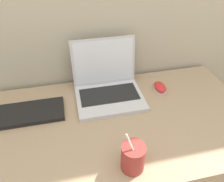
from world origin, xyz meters
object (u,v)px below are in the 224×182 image
laptop (108,85)px  external_keyboard (12,115)px  computer_mouse (160,87)px  drink_cup (133,157)px

laptop → external_keyboard: size_ratio=0.70×
laptop → external_keyboard: laptop is taller
laptop → computer_mouse: size_ratio=3.38×
drink_cup → computer_mouse: (0.27, 0.40, -0.04)m
laptop → computer_mouse: bearing=-5.9°
laptop → drink_cup: size_ratio=1.85×
drink_cup → laptop: bearing=89.8°
drink_cup → external_keyboard: (-0.45, 0.36, -0.05)m
computer_mouse → laptop: bearing=174.1°
laptop → external_keyboard: 0.46m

